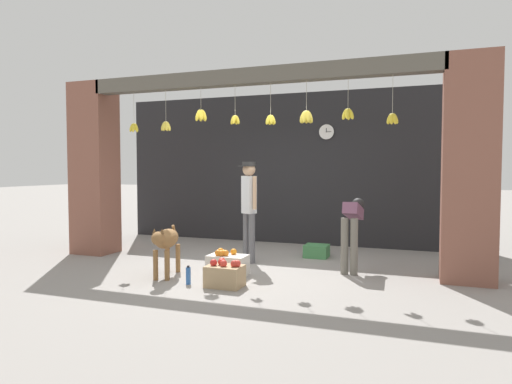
# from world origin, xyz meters

# --- Properties ---
(ground_plane) EXTENTS (60.00, 60.00, 0.00)m
(ground_plane) POSITION_xyz_m (0.00, 0.00, 0.00)
(ground_plane) COLOR gray
(shop_back_wall) EXTENTS (7.57, 0.12, 3.10)m
(shop_back_wall) POSITION_xyz_m (0.00, 2.61, 1.55)
(shop_back_wall) COLOR #232326
(shop_back_wall) RESTS_ON ground_plane
(shop_pillar_left) EXTENTS (0.70, 0.60, 3.10)m
(shop_pillar_left) POSITION_xyz_m (-3.13, 0.30, 1.55)
(shop_pillar_left) COLOR brown
(shop_pillar_left) RESTS_ON ground_plane
(shop_pillar_right) EXTENTS (0.70, 0.60, 3.10)m
(shop_pillar_right) POSITION_xyz_m (3.13, 0.30, 1.55)
(shop_pillar_right) COLOR brown
(shop_pillar_right) RESTS_ON ground_plane
(storefront_awning) EXTENTS (5.67, 0.28, 0.94)m
(storefront_awning) POSITION_xyz_m (0.00, 0.12, 2.92)
(storefront_awning) COLOR #5B564C
(dog) EXTENTS (0.42, 0.99, 0.74)m
(dog) POSITION_xyz_m (-0.92, -0.88, 0.51)
(dog) COLOR olive
(dog) RESTS_ON ground_plane
(shopkeeper) EXTENTS (0.31, 0.31, 1.67)m
(shopkeeper) POSITION_xyz_m (-0.15, 0.45, 0.99)
(shopkeeper) COLOR #56565B
(shopkeeper) RESTS_ON ground_plane
(worker_stooping) EXTENTS (0.26, 0.83, 1.09)m
(worker_stooping) POSITION_xyz_m (1.55, 0.39, 0.73)
(worker_stooping) COLOR #6B665B
(worker_stooping) RESTS_ON ground_plane
(fruit_crate_oranges) EXTENTS (0.56, 0.35, 0.38)m
(fruit_crate_oranges) POSITION_xyz_m (-0.12, -0.51, 0.16)
(fruit_crate_oranges) COLOR silver
(fruit_crate_oranges) RESTS_ON ground_plane
(fruit_crate_apples) EXTENTS (0.47, 0.34, 0.37)m
(fruit_crate_apples) POSITION_xyz_m (0.11, -1.11, 0.16)
(fruit_crate_apples) COLOR tan
(fruit_crate_apples) RESTS_ON ground_plane
(produce_box_green) EXTENTS (0.41, 0.37, 0.22)m
(produce_box_green) POSITION_xyz_m (0.81, 1.28, 0.11)
(produce_box_green) COLOR #42844C
(produce_box_green) RESTS_ON ground_plane
(water_bottle) EXTENTS (0.07, 0.07, 0.25)m
(water_bottle) POSITION_xyz_m (-0.41, -1.16, 0.12)
(water_bottle) COLOR #2D60AD
(water_bottle) RESTS_ON ground_plane
(wall_clock) EXTENTS (0.32, 0.03, 0.32)m
(wall_clock) POSITION_xyz_m (0.71, 2.53, 2.29)
(wall_clock) COLOR black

